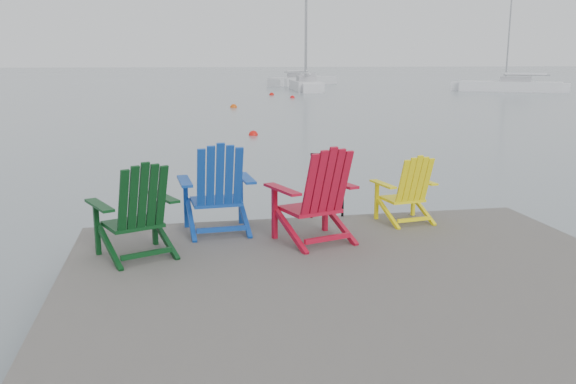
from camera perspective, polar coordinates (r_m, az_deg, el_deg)
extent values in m
plane|color=slate|center=(6.33, 6.96, -12.40)|extent=(400.00, 400.00, 0.00)
cube|color=#312E2C|center=(6.18, 7.05, -9.02)|extent=(6.00, 5.00, 0.20)
cylinder|color=black|center=(8.26, -16.46, -9.03)|extent=(0.26, 0.26, 1.20)
cylinder|color=black|center=(8.41, 2.35, -8.14)|extent=(0.26, 0.26, 1.20)
cylinder|color=black|center=(9.36, 18.78, -6.64)|extent=(0.26, 0.26, 1.20)
cylinder|color=black|center=(8.30, 2.24, 0.58)|extent=(0.04, 0.04, 0.90)
cylinder|color=black|center=(8.41, 5.16, 0.70)|extent=(0.04, 0.04, 0.90)
cylinder|color=black|center=(8.27, 3.75, 3.56)|extent=(0.48, 0.04, 0.04)
cylinder|color=black|center=(8.33, 3.72, 1.31)|extent=(0.44, 0.03, 0.03)
cube|color=black|center=(6.98, -14.31, -2.93)|extent=(0.72, 0.69, 0.04)
cube|color=black|center=(7.09, -17.44, -3.28)|extent=(0.07, 0.07, 0.60)
cube|color=black|center=(7.30, -12.38, -2.55)|extent=(0.07, 0.07, 0.60)
cube|color=black|center=(6.79, -17.25, -1.20)|extent=(0.38, 0.65, 0.03)
cube|color=black|center=(7.03, -11.60, -0.44)|extent=(0.38, 0.65, 0.03)
cube|color=black|center=(6.58, -13.44, -0.60)|extent=(0.59, 0.46, 0.73)
cube|color=#0F3C9B|center=(7.79, -6.75, -0.88)|extent=(0.64, 0.58, 0.04)
cube|color=#0F3C9B|center=(7.98, -9.53, -1.02)|extent=(0.06, 0.06, 0.64)
cube|color=#0F3C9B|center=(8.07, -4.45, -0.73)|extent=(0.06, 0.06, 0.64)
cube|color=#0F3C9B|center=(7.66, -9.64, 1.00)|extent=(0.19, 0.70, 0.03)
cube|color=#0F3C9B|center=(7.77, -3.95, 1.31)|extent=(0.19, 0.70, 0.03)
cube|color=#0F3C9B|center=(7.35, -6.40, 1.38)|extent=(0.58, 0.33, 0.78)
cube|color=#AC0C24|center=(7.33, 2.06, -1.61)|extent=(0.75, 0.71, 0.05)
cube|color=#AC0C24|center=(7.37, -1.27, -1.95)|extent=(0.07, 0.07, 0.64)
cube|color=#AC0C24|center=(7.72, 3.50, -1.31)|extent=(0.07, 0.07, 0.64)
cube|color=#AC0C24|center=(7.06, -0.55, 0.25)|extent=(0.35, 0.71, 0.03)
cube|color=#AC0C24|center=(7.45, 4.74, 0.85)|extent=(0.35, 0.71, 0.03)
cube|color=#AC0C24|center=(6.94, 3.66, 0.82)|extent=(0.63, 0.46, 0.79)
cube|color=#FFEA0E|center=(8.34, 10.62, -0.64)|extent=(0.55, 0.50, 0.04)
cube|color=#FFEA0E|center=(8.37, 8.29, -0.80)|extent=(0.05, 0.05, 0.51)
cube|color=#FFEA0E|center=(8.65, 11.65, -0.50)|extent=(0.05, 0.05, 0.51)
cube|color=#FFEA0E|center=(8.13, 8.87, 0.74)|extent=(0.20, 0.57, 0.03)
cube|color=#FFEA0E|center=(8.44, 12.56, 1.02)|extent=(0.20, 0.57, 0.03)
cube|color=#FFEA0E|center=(8.03, 11.78, 1.04)|extent=(0.48, 0.30, 0.63)
cube|color=silver|center=(53.25, 1.66, 9.77)|extent=(2.84, 8.21, 1.10)
cube|color=#9E9EA3|center=(52.83, 1.72, 10.51)|extent=(1.68, 2.54, 0.55)
cylinder|color=gray|center=(53.69, 1.64, 15.75)|extent=(0.12, 0.12, 10.06)
cube|color=silver|center=(64.92, 1.50, 10.23)|extent=(8.37, 8.12, 1.10)
cube|color=#9E9EA3|center=(64.52, 1.26, 10.84)|extent=(3.17, 3.13, 0.55)
cylinder|color=gray|center=(65.38, 1.77, 15.80)|extent=(0.12, 0.12, 11.57)
cube|color=white|center=(54.61, 20.06, 9.10)|extent=(7.79, 6.29, 1.10)
cube|color=#9E9EA3|center=(54.56, 20.54, 9.80)|extent=(2.81, 2.57, 0.55)
cylinder|color=gray|center=(54.68, 20.07, 14.96)|extent=(0.12, 0.12, 10.04)
sphere|color=red|center=(21.67, -3.26, 5.33)|extent=(0.34, 0.34, 0.34)
sphere|color=#C94A0B|center=(34.27, -5.11, 7.88)|extent=(0.39, 0.39, 0.39)
sphere|color=red|center=(42.63, 0.41, 8.80)|extent=(0.34, 0.34, 0.34)
sphere|color=red|center=(46.13, -1.54, 9.06)|extent=(0.38, 0.38, 0.38)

